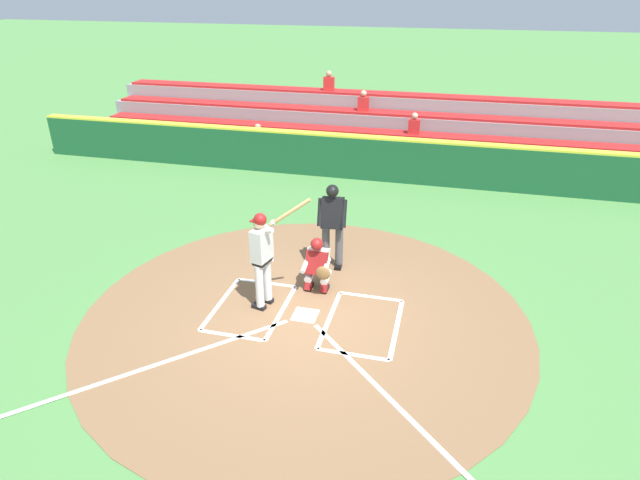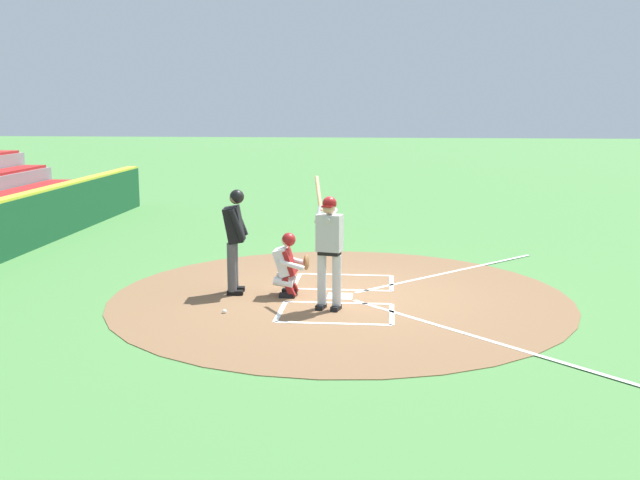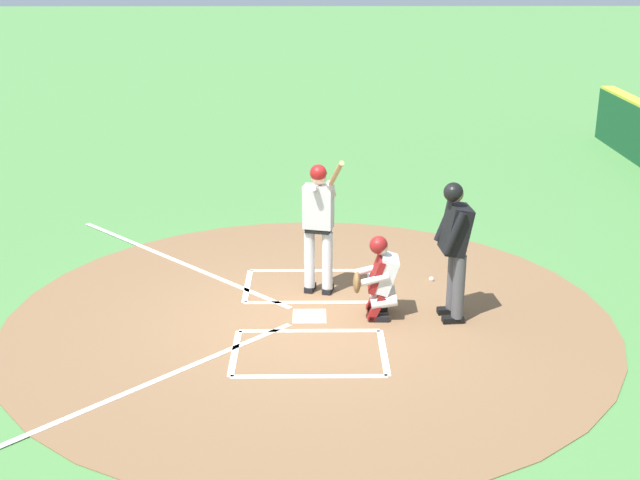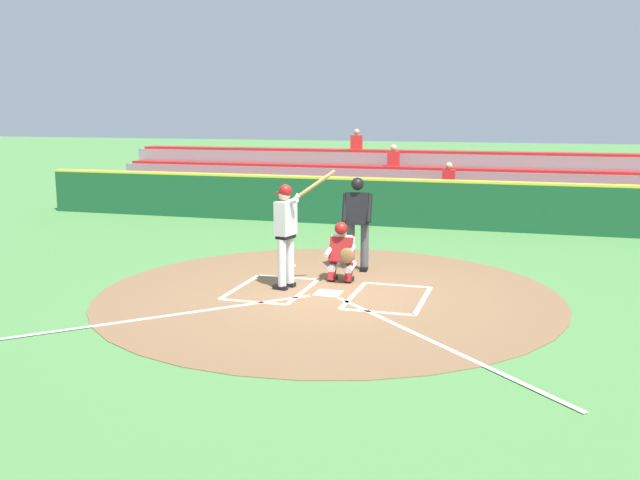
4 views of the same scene
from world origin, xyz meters
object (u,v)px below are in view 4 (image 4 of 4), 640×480
(plate_umpire, at_px, (358,217))
(batter, at_px, (286,228))
(baseball, at_px, (294,266))
(catcher, at_px, (342,251))

(plate_umpire, bearing_deg, batter, 63.41)
(batter, relative_size, plate_umpire, 1.14)
(batter, height_order, baseball, batter)
(batter, xyz_separation_m, baseball, (0.43, -1.65, -1.06))
(catcher, distance_m, baseball, 1.61)
(batter, distance_m, baseball, 2.01)
(baseball, bearing_deg, batter, 104.42)
(batter, height_order, catcher, batter)
(catcher, bearing_deg, plate_umpire, -93.76)
(batter, xyz_separation_m, catcher, (-0.81, -0.78, -0.51))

